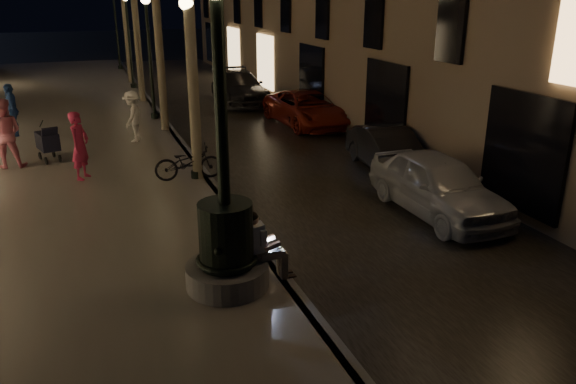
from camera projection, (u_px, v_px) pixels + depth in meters
name	position (u px, v px, depth m)	size (l,w,h in m)	color
ground	(167.00, 128.00, 21.40)	(120.00, 120.00, 0.00)	black
cobble_lane	(243.00, 122.00, 22.38)	(6.00, 45.00, 0.02)	black
promenade	(54.00, 134.00, 20.05)	(8.00, 45.00, 0.20)	#68625C
curb_strip	(167.00, 125.00, 21.36)	(0.25, 45.00, 0.20)	#59595B
fountain_lamppost	(226.00, 231.00, 9.19)	(1.40, 1.40, 5.21)	#59595B
seated_man_laptop	(262.00, 244.00, 9.50)	(0.92, 0.31, 1.29)	gray
lamp_curb_a	(190.00, 63.00, 14.03)	(0.36, 0.36, 4.81)	black
lamp_curb_b	(149.00, 39.00, 21.09)	(0.36, 0.36, 4.81)	black
lamp_curb_c	(128.00, 27.00, 28.15)	(0.36, 0.36, 4.81)	black
lamp_curb_d	(116.00, 20.00, 35.21)	(0.36, 0.36, 4.81)	black
stroller	(48.00, 141.00, 16.35)	(0.71, 1.18, 1.19)	black
car_front	(438.00, 185.00, 12.95)	(1.67, 4.14, 1.41)	#B0B3B8
car_second	(388.00, 150.00, 16.20)	(1.29, 3.70, 1.22)	black
car_third	(307.00, 109.00, 21.64)	(2.16, 4.68, 1.30)	maroon
car_rear	(239.00, 87.00, 26.00)	(2.02, 4.97, 1.44)	#2F2F34
pedestrian_red	(80.00, 146.00, 14.72)	(0.66, 0.43, 1.80)	#BF264F
pedestrian_pink	(4.00, 133.00, 15.65)	(0.95, 0.74, 1.96)	#D26F85
pedestrian_white	(133.00, 116.00, 18.45)	(1.08, 0.62, 1.67)	white
pedestrian_blue	(12.00, 110.00, 19.16)	(1.05, 0.44, 1.80)	navy
bicycle	(188.00, 162.00, 14.80)	(0.62, 1.77, 0.93)	black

